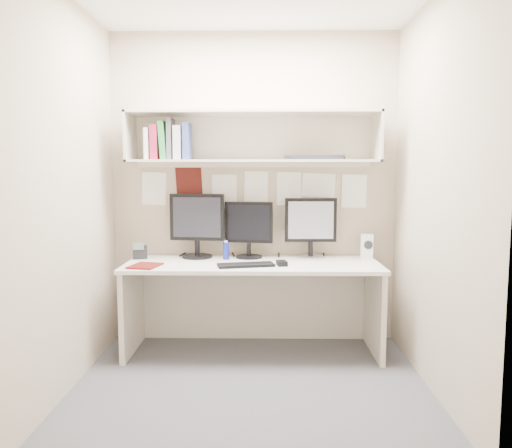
{
  "coord_description": "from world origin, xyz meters",
  "views": [
    {
      "loc": [
        0.09,
        -3.24,
        1.45
      ],
      "look_at": [
        0.03,
        0.35,
        1.07
      ],
      "focal_mm": 35.0,
      "sensor_mm": 36.0,
      "label": 1
    }
  ],
  "objects_px": {
    "monitor_right": "(311,226)",
    "desk_phone": "(140,252)",
    "monitor_left": "(197,224)",
    "keyboard": "(246,265)",
    "desk": "(253,307)",
    "speaker": "(367,246)",
    "monitor_center": "(249,227)",
    "maroon_notebook": "(145,266)"
  },
  "relations": [
    {
      "from": "monitor_left",
      "to": "speaker",
      "type": "bearing_deg",
      "value": 4.95
    },
    {
      "from": "speaker",
      "to": "monitor_right",
      "type": "bearing_deg",
      "value": -170.76
    },
    {
      "from": "monitor_center",
      "to": "desk_phone",
      "type": "relative_size",
      "value": 3.37
    },
    {
      "from": "keyboard",
      "to": "desk_phone",
      "type": "xyz_separation_m",
      "value": [
        -0.89,
        0.32,
        0.04
      ]
    },
    {
      "from": "monitor_center",
      "to": "desk_phone",
      "type": "xyz_separation_m",
      "value": [
        -0.9,
        -0.06,
        -0.2
      ]
    },
    {
      "from": "monitor_center",
      "to": "keyboard",
      "type": "relative_size",
      "value": 1.1
    },
    {
      "from": "monitor_left",
      "to": "monitor_right",
      "type": "relative_size",
      "value": 1.07
    },
    {
      "from": "monitor_right",
      "to": "desk_phone",
      "type": "xyz_separation_m",
      "value": [
        -1.41,
        -0.06,
        -0.21
      ]
    },
    {
      "from": "monitor_left",
      "to": "maroon_notebook",
      "type": "relative_size",
      "value": 2.17
    },
    {
      "from": "monitor_left",
      "to": "monitor_center",
      "type": "relative_size",
      "value": 1.14
    },
    {
      "from": "desk",
      "to": "monitor_right",
      "type": "bearing_deg",
      "value": 24.79
    },
    {
      "from": "monitor_center",
      "to": "speaker",
      "type": "height_order",
      "value": "monitor_center"
    },
    {
      "from": "speaker",
      "to": "maroon_notebook",
      "type": "distance_m",
      "value": 1.8
    },
    {
      "from": "desk",
      "to": "monitor_right",
      "type": "height_order",
      "value": "monitor_right"
    },
    {
      "from": "desk_phone",
      "to": "speaker",
      "type": "bearing_deg",
      "value": -11.29
    },
    {
      "from": "keyboard",
      "to": "maroon_notebook",
      "type": "relative_size",
      "value": 1.73
    },
    {
      "from": "desk_phone",
      "to": "maroon_notebook",
      "type": "bearing_deg",
      "value": -83.17
    },
    {
      "from": "maroon_notebook",
      "to": "monitor_left",
      "type": "bearing_deg",
      "value": 62.89
    },
    {
      "from": "desk",
      "to": "maroon_notebook",
      "type": "xyz_separation_m",
      "value": [
        -0.81,
        -0.19,
        0.37
      ]
    },
    {
      "from": "maroon_notebook",
      "to": "desk_phone",
      "type": "xyz_separation_m",
      "value": [
        -0.12,
        0.35,
        0.05
      ]
    },
    {
      "from": "monitor_right",
      "to": "maroon_notebook",
      "type": "relative_size",
      "value": 2.03
    },
    {
      "from": "monitor_right",
      "to": "speaker",
      "type": "xyz_separation_m",
      "value": [
        0.47,
        -0.02,
        -0.17
      ]
    },
    {
      "from": "monitor_right",
      "to": "desk",
      "type": "bearing_deg",
      "value": -156.68
    },
    {
      "from": "monitor_right",
      "to": "maroon_notebook",
      "type": "bearing_deg",
      "value": -163.63
    },
    {
      "from": "maroon_notebook",
      "to": "monitor_center",
      "type": "bearing_deg",
      "value": 40.64
    },
    {
      "from": "monitor_center",
      "to": "maroon_notebook",
      "type": "bearing_deg",
      "value": -142.75
    },
    {
      "from": "monitor_left",
      "to": "monitor_center",
      "type": "bearing_deg",
      "value": 5.75
    },
    {
      "from": "monitor_right",
      "to": "desk_phone",
      "type": "relative_size",
      "value": 3.6
    },
    {
      "from": "monitor_left",
      "to": "keyboard",
      "type": "xyz_separation_m",
      "value": [
        0.42,
        -0.39,
        -0.27
      ]
    },
    {
      "from": "speaker",
      "to": "keyboard",
      "type": "bearing_deg",
      "value": -148.08
    },
    {
      "from": "desk",
      "to": "monitor_left",
      "type": "bearing_deg",
      "value": 154.98
    },
    {
      "from": "monitor_center",
      "to": "speaker",
      "type": "bearing_deg",
      "value": 7.95
    },
    {
      "from": "monitor_left",
      "to": "speaker",
      "type": "xyz_separation_m",
      "value": [
        1.41,
        -0.02,
        -0.18
      ]
    },
    {
      "from": "desk",
      "to": "monitor_left",
      "type": "distance_m",
      "value": 0.83
    },
    {
      "from": "desk",
      "to": "speaker",
      "type": "xyz_separation_m",
      "value": [
        0.94,
        0.2,
        0.46
      ]
    },
    {
      "from": "maroon_notebook",
      "to": "desk_phone",
      "type": "relative_size",
      "value": 1.78
    },
    {
      "from": "monitor_right",
      "to": "keyboard",
      "type": "xyz_separation_m",
      "value": [
        -0.52,
        -0.39,
        -0.26
      ]
    },
    {
      "from": "speaker",
      "to": "desk_phone",
      "type": "distance_m",
      "value": 1.88
    },
    {
      "from": "desk_phone",
      "to": "monitor_center",
      "type": "bearing_deg",
      "value": -8.63
    },
    {
      "from": "desk",
      "to": "desk_phone",
      "type": "relative_size",
      "value": 14.49
    },
    {
      "from": "monitor_center",
      "to": "maroon_notebook",
      "type": "height_order",
      "value": "monitor_center"
    },
    {
      "from": "monitor_right",
      "to": "monitor_center",
      "type": "bearing_deg",
      "value": 178.52
    }
  ]
}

